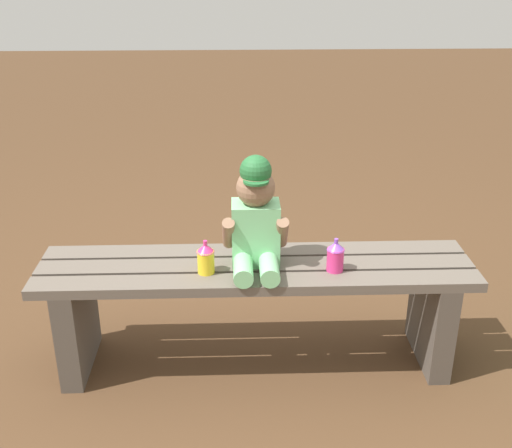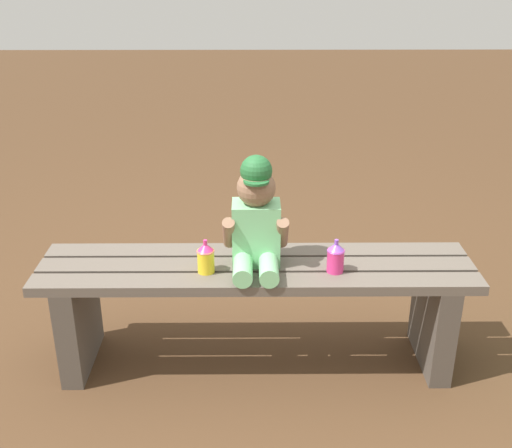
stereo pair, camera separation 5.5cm
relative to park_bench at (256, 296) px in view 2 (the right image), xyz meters
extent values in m
plane|color=#4C331E|center=(0.00, 0.00, -0.29)|extent=(16.00, 16.00, 0.00)
cube|color=#60564C|center=(0.00, -0.12, 0.12)|extent=(1.58, 0.11, 0.04)
cube|color=#60564C|center=(0.00, 0.00, 0.12)|extent=(1.58, 0.11, 0.04)
cube|color=#60564C|center=(0.00, 0.12, 0.12)|extent=(1.58, 0.11, 0.04)
cube|color=#524941|center=(-0.67, 0.00, -0.10)|extent=(0.08, 0.35, 0.39)
cube|color=#524941|center=(0.67, 0.00, -0.10)|extent=(0.08, 0.35, 0.39)
cube|color=#7FCC8C|center=(0.00, 0.02, 0.25)|extent=(0.17, 0.12, 0.23)
sphere|color=#8C664C|center=(0.00, 0.02, 0.42)|extent=(0.14, 0.14, 0.14)
cylinder|color=#266633|center=(0.00, -0.02, 0.46)|extent=(0.09, 0.09, 0.01)
sphere|color=#266633|center=(0.00, 0.02, 0.48)|extent=(0.11, 0.11, 0.11)
cylinder|color=#85D693|center=(-0.05, -0.10, 0.17)|extent=(0.07, 0.16, 0.07)
cylinder|color=#85D693|center=(0.04, -0.10, 0.17)|extent=(0.07, 0.16, 0.07)
cylinder|color=#8C664C|center=(-0.10, -0.01, 0.26)|extent=(0.04, 0.12, 0.14)
cylinder|color=#8C664C|center=(0.09, -0.01, 0.26)|extent=(0.04, 0.12, 0.14)
cylinder|color=yellow|center=(-0.18, -0.06, 0.18)|extent=(0.06, 0.06, 0.09)
cone|color=#E5337F|center=(-0.18, -0.06, 0.23)|extent=(0.06, 0.06, 0.03)
cylinder|color=#E5337F|center=(-0.18, -0.06, 0.25)|extent=(0.01, 0.01, 0.02)
cylinder|color=#E5337F|center=(0.28, -0.06, 0.18)|extent=(0.06, 0.06, 0.09)
cone|color=#8C4CCC|center=(0.28, -0.06, 0.23)|extent=(0.06, 0.06, 0.03)
cylinder|color=#8C4CCC|center=(0.28, -0.06, 0.25)|extent=(0.01, 0.01, 0.02)
camera|label=1|loc=(-0.07, -2.03, 1.19)|focal=44.19mm
camera|label=2|loc=(-0.02, -2.03, 1.19)|focal=44.19mm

